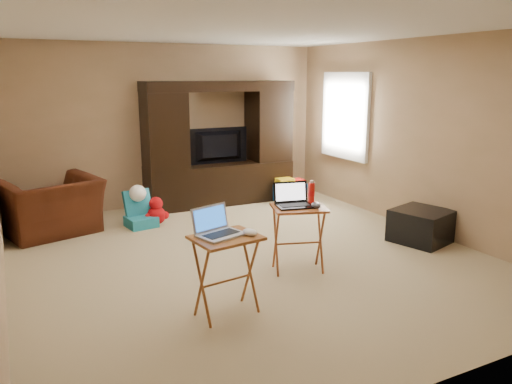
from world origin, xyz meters
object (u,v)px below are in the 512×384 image
recliner (51,207)px  plush_toy (156,210)px  mouse_right (316,205)px  child_rocker (141,209)px  laptop_left (221,222)px  water_bottle (311,193)px  push_toy (289,189)px  mouse_left (250,232)px  laptop_right (295,195)px  entertainment_center (219,143)px  ottoman (421,226)px  tray_table_left (227,276)px  television (220,146)px  tray_table_right (298,239)px

recliner → plush_toy: bearing=155.8°
recliner → mouse_right: mouse_right is taller
child_rocker → laptop_left: 2.91m
water_bottle → plush_toy: bearing=115.4°
push_toy → mouse_left: 4.06m
recliner → laptop_right: 3.34m
entertainment_center → mouse_right: entertainment_center is taller
entertainment_center → mouse_left: entertainment_center is taller
laptop_left → mouse_right: size_ratio=2.60×
ottoman → entertainment_center: bearing=116.8°
laptop_right → mouse_right: size_ratio=2.58×
tray_table_left → mouse_right: 1.34m
plush_toy → ottoman: size_ratio=0.63×
ottoman → mouse_left: mouse_left is taller
recliner → mouse_left: (1.31, -3.17, 0.37)m
push_toy → tray_table_left: 4.08m
push_toy → tray_table_left: bearing=-126.0°
push_toy → ottoman: size_ratio=0.85×
plush_toy → entertainment_center: bearing=29.6°
mouse_left → television: bearing=70.7°
entertainment_center → television: (0.00, -0.04, -0.04)m
plush_toy → tray_table_left: bearing=-94.0°
television → mouse_left: (-1.27, -3.64, -0.19)m
entertainment_center → laptop_right: entertainment_center is taller
water_bottle → mouse_left: bearing=-146.4°
recliner → push_toy: size_ratio=2.12×
ottoman → mouse_left: bearing=-164.6°
child_rocker → water_bottle: (1.29, -2.23, 0.56)m
television → laptop_right: television is taller
push_toy → tray_table_left: (-2.53, -3.20, 0.15)m
mouse_right → laptop_right: bearing=140.5°
plush_toy → laptop_right: 2.53m
tray_table_left → laptop_right: 1.27m
plush_toy → tray_table_right: size_ratio=0.56×
tray_table_right → laptop_right: bearing=171.3°
child_rocker → mouse_right: 2.76m
television → push_toy: bearing=161.6°
mouse_left → water_bottle: water_bottle is taller
push_toy → laptop_right: 3.08m
tray_table_right → push_toy: bearing=78.9°
child_rocker → mouse_left: mouse_left is taller
entertainment_center → tray_table_left: bearing=-110.7°
tray_table_right → water_bottle: water_bottle is taller
entertainment_center → child_rocker: bearing=-152.3°
television → tray_table_right: 3.08m
tray_table_right → laptop_left: size_ratio=1.89×
television → entertainment_center: bearing=-89.3°
entertainment_center → ottoman: (1.48, -2.92, -0.77)m
mouse_right → ottoman: bearing=7.9°
entertainment_center → laptop_right: (-0.43, -3.03, -0.15)m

